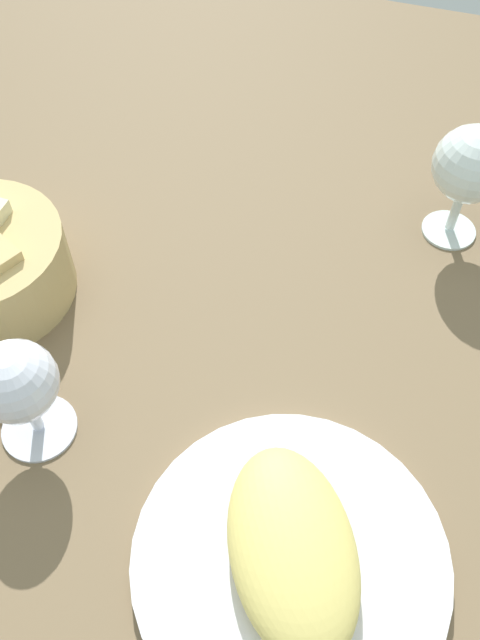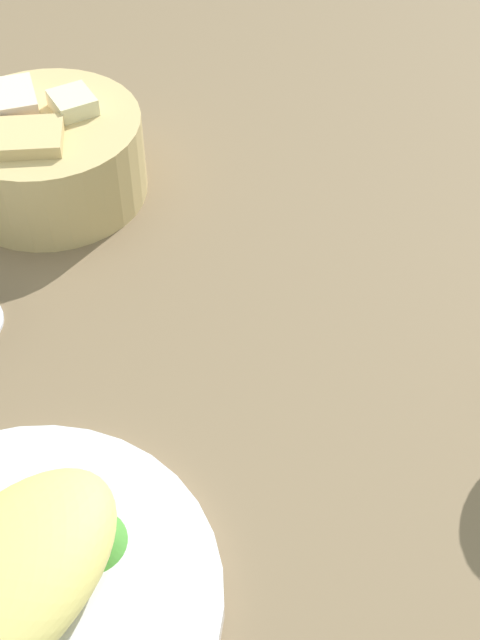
% 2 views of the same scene
% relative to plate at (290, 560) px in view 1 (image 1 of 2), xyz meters
% --- Properties ---
extents(ground_plane, '(1.40, 1.40, 0.02)m').
position_rel_plate_xyz_m(ground_plane, '(0.14, 0.15, -0.02)').
color(ground_plane, brown).
extents(plate, '(0.24, 0.24, 0.01)m').
position_rel_plate_xyz_m(plate, '(0.00, 0.00, 0.00)').
color(plate, silver).
rests_on(plate, ground_plane).
extents(omelette, '(0.19, 0.16, 0.04)m').
position_rel_plate_xyz_m(omelette, '(0.00, 0.00, 0.03)').
color(omelette, '#D7C466').
rests_on(omelette, plate).
extents(lettuce_garnish, '(0.04, 0.04, 0.01)m').
position_rel_plate_xyz_m(lettuce_garnish, '(0.05, 0.01, 0.01)').
color(lettuce_garnish, '#438D30').
rests_on(lettuce_garnish, plate).
extents(wine_glass_near, '(0.08, 0.08, 0.13)m').
position_rel_plate_xyz_m(wine_glass_near, '(0.39, -0.07, 0.08)').
color(wine_glass_near, silver).
rests_on(wine_glass_near, ground_plane).
extents(wine_glass_far, '(0.07, 0.07, 0.11)m').
position_rel_plate_xyz_m(wine_glass_far, '(0.05, 0.24, 0.07)').
color(wine_glass_far, silver).
rests_on(wine_glass_far, ground_plane).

